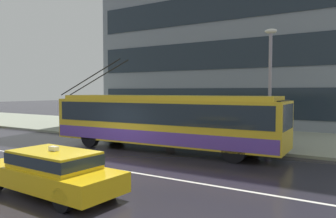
# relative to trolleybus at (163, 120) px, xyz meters

# --- Properties ---
(ground_plane) EXTENTS (160.00, 160.00, 0.00)m
(ground_plane) POSITION_rel_trolleybus_xyz_m (-1.35, -3.27, -1.52)
(ground_plane) COLOR #24222A
(sidewalk_slab) EXTENTS (80.00, 10.00, 0.14)m
(sidewalk_slab) POSITION_rel_trolleybus_xyz_m (-1.35, 6.60, -1.45)
(sidewalk_slab) COLOR gray
(sidewalk_slab) RESTS_ON ground_plane
(lane_centre_line) EXTENTS (72.00, 0.14, 0.01)m
(lane_centre_line) POSITION_rel_trolleybus_xyz_m (-1.35, -4.47, -1.52)
(lane_centre_line) COLOR silver
(lane_centre_line) RESTS_ON ground_plane
(trolleybus) EXTENTS (12.87, 3.00, 4.69)m
(trolleybus) POSITION_rel_trolleybus_xyz_m (0.00, 0.00, 0.00)
(trolleybus) COLOR yellow
(trolleybus) RESTS_ON ground_plane
(taxi_oncoming_near) EXTENTS (4.72, 1.90, 1.39)m
(taxi_oncoming_near) POSITION_rel_trolleybus_xyz_m (1.15, -7.70, -0.82)
(taxi_oncoming_near) COLOR yellow
(taxi_oncoming_near) RESTS_ON ground_plane
(pedestrian_at_shelter) EXTENTS (1.43, 1.43, 1.96)m
(pedestrian_at_shelter) POSITION_rel_trolleybus_xyz_m (4.53, 2.86, 0.19)
(pedestrian_at_shelter) COLOR navy
(pedestrian_at_shelter) RESTS_ON sidewalk_slab
(pedestrian_approaching_curb) EXTENTS (1.58, 1.58, 2.06)m
(pedestrian_approaching_curb) POSITION_rel_trolleybus_xyz_m (-2.07, 3.60, 0.30)
(pedestrian_approaching_curb) COLOR brown
(pedestrian_approaching_curb) RESTS_ON sidewalk_slab
(pedestrian_walking_past) EXTENTS (1.27, 1.27, 1.94)m
(pedestrian_walking_past) POSITION_rel_trolleybus_xyz_m (2.83, 4.00, 0.15)
(pedestrian_walking_past) COLOR #2A2B2D
(pedestrian_walking_past) RESTS_ON sidewalk_slab
(pedestrian_waiting_by_pole) EXTENTS (0.51, 0.51, 1.65)m
(pedestrian_waiting_by_pole) POSITION_rel_trolleybus_xyz_m (-2.19, 4.50, -0.40)
(pedestrian_waiting_by_pole) COLOR navy
(pedestrian_waiting_by_pole) RESTS_ON sidewalk_slab
(street_lamp) EXTENTS (0.60, 0.32, 5.84)m
(street_lamp) POSITION_rel_trolleybus_xyz_m (4.64, 2.39, 2.13)
(street_lamp) COLOR gray
(street_lamp) RESTS_ON sidewalk_slab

